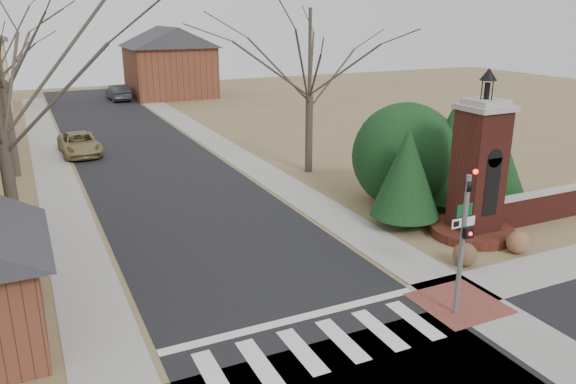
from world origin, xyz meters
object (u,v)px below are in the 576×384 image
traffic_signal_pole (464,231)px  distant_car (118,92)px  pickup_truck (80,144)px  sign_post (462,228)px  brick_gate_monument (477,183)px

traffic_signal_pole → distant_car: traffic_signal_pole is taller
pickup_truck → distant_car: distant_car is taller
sign_post → distant_car: 45.55m
sign_post → brick_gate_monument: (3.41, 3.01, 0.22)m
traffic_signal_pole → pickup_truck: bearing=107.1°
distant_car → brick_gate_monument: bearing=95.8°
sign_post → pickup_truck: 25.24m
sign_post → pickup_truck: (-8.99, 23.55, -1.28)m
sign_post → distant_car: bearing=93.9°
pickup_truck → distant_car: 22.68m
sign_post → brick_gate_monument: size_ratio=0.42×
traffic_signal_pole → pickup_truck: traffic_signal_pole is taller
distant_car → traffic_signal_pole: bearing=89.3°
brick_gate_monument → sign_post: bearing=-138.6°
brick_gate_monument → distant_car: (-6.47, 42.43, -1.39)m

